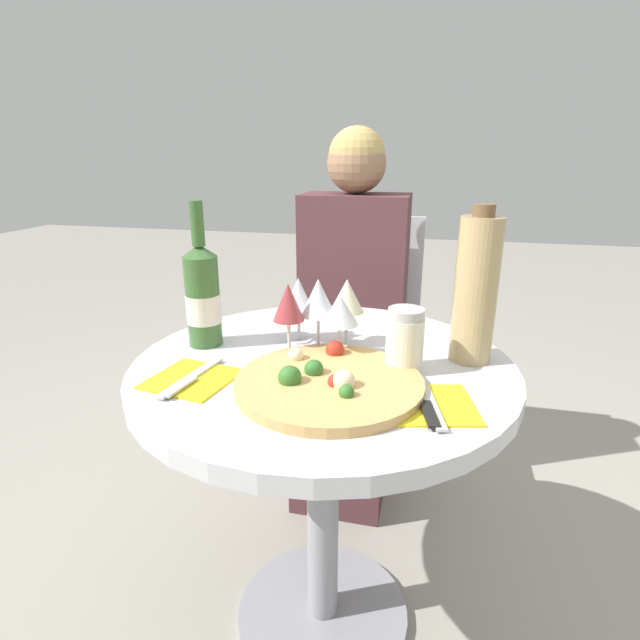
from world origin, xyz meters
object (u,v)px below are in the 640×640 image
Objects in this scene: wine_bottle at (203,295)px; tall_carafe at (476,290)px; chair_behind_diner at (356,347)px; seated_diner at (349,336)px; pizza_large at (328,382)px; dining_table at (323,425)px.

tall_carafe reaches higher than wine_bottle.
tall_carafe is (0.35, -0.65, 0.41)m from chair_behind_diner.
seated_diner reaches higher than wine_bottle.
tall_carafe is (0.26, 0.20, 0.14)m from pizza_large.
seated_diner is 0.66m from wine_bottle.
wine_bottle reaches higher than chair_behind_diner.
tall_carafe is at bearing 118.01° from chair_behind_diner.
pizza_large is at bearing 96.92° from seated_diner.
tall_carafe is at bearing 15.25° from dining_table.
wine_bottle is at bearing -175.33° from tall_carafe.
seated_diner is 0.74m from pizza_large.
seated_diner reaches higher than chair_behind_diner.
chair_behind_diner is 0.76× the size of seated_diner.
seated_diner reaches higher than dining_table.
chair_behind_diner is 2.81× the size of tall_carafe.
pizza_large is 0.37m from wine_bottle.
pizza_large reaches higher than dining_table.
wine_bottle is (-0.28, 0.03, 0.27)m from dining_table.
pizza_large is (0.09, -0.71, 0.18)m from seated_diner.
pizza_large is at bearing -72.87° from dining_table.
pizza_large is 1.09× the size of wine_bottle.
tall_carafe is at bearing 4.67° from wine_bottle.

